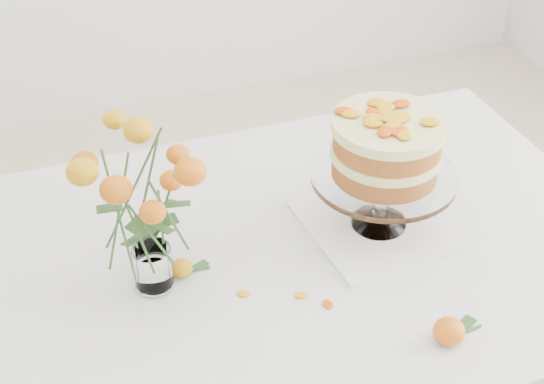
{
  "coord_description": "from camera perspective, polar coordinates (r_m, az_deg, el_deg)",
  "views": [
    {
      "loc": [
        -0.42,
        -1.09,
        1.76
      ],
      "look_at": [
        -0.03,
        -0.01,
        0.91
      ],
      "focal_mm": 50.0,
      "sensor_mm": 36.0,
      "label": 1
    }
  ],
  "objects": [
    {
      "name": "table",
      "position": [
        1.6,
        0.88,
        -6.45
      ],
      "size": [
        1.43,
        0.93,
        0.76
      ],
      "color": "tan",
      "rests_on": "ground"
    },
    {
      "name": "stray_petal_a",
      "position": [
        1.44,
        -2.2,
        -7.67
      ],
      "size": [
        0.03,
        0.02,
        0.0
      ],
      "primitive_type": "ellipsoid",
      "color": "#E4A10E",
      "rests_on": "table"
    },
    {
      "name": "rose_vase",
      "position": [
        1.34,
        -9.62,
        -0.22
      ],
      "size": [
        0.28,
        0.28,
        0.37
      ],
      "rotation": [
        0.0,
        0.0,
        -0.19
      ],
      "color": "white",
      "rests_on": "table"
    },
    {
      "name": "napkin",
      "position": [
        1.61,
        8.0,
        -2.47
      ],
      "size": [
        0.31,
        0.31,
        0.01
      ],
      "primitive_type": "cube",
      "rotation": [
        0.0,
        0.0,
        0.08
      ],
      "color": "white",
      "rests_on": "table"
    },
    {
      "name": "stray_petal_b",
      "position": [
        1.44,
        2.12,
        -7.78
      ],
      "size": [
        0.03,
        0.02,
        0.0
      ],
      "primitive_type": "ellipsoid",
      "color": "#E4A10E",
      "rests_on": "table"
    },
    {
      "name": "cake_stand",
      "position": [
        1.5,
        8.58,
        2.92
      ],
      "size": [
        0.29,
        0.29,
        0.26
      ],
      "rotation": [
        0.0,
        0.0,
        0.4
      ],
      "color": "white",
      "rests_on": "napkin"
    },
    {
      "name": "loose_rose_near",
      "position": [
        1.48,
        -6.83,
        -5.69
      ],
      "size": [
        0.08,
        0.04,
        0.04
      ],
      "rotation": [
        0.0,
        0.0,
        -0.01
      ],
      "color": "orange",
      "rests_on": "table"
    },
    {
      "name": "stray_petal_c",
      "position": [
        1.43,
        4.23,
        -8.44
      ],
      "size": [
        0.03,
        0.02,
        0.0
      ],
      "primitive_type": "ellipsoid",
      "color": "#E4A10E",
      "rests_on": "table"
    },
    {
      "name": "loose_rose_far",
      "position": [
        1.38,
        13.2,
        -10.17
      ],
      "size": [
        0.1,
        0.06,
        0.05
      ],
      "rotation": [
        0.0,
        0.0,
        0.11
      ],
      "color": "#BE4809",
      "rests_on": "table"
    }
  ]
}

